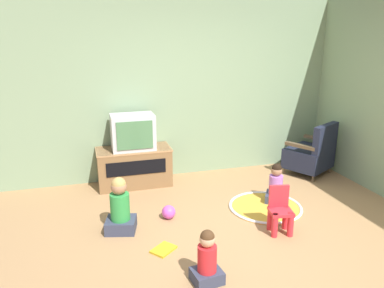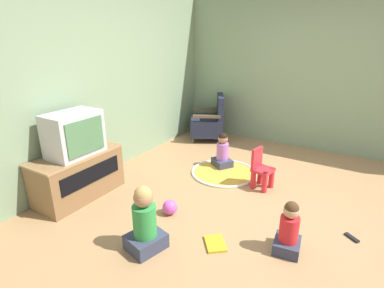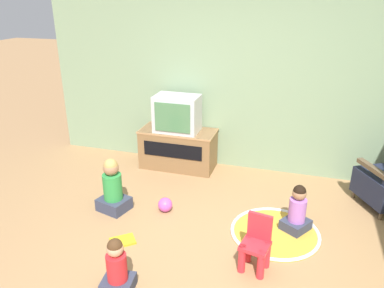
{
  "view_description": "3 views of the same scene",
  "coord_description": "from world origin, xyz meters",
  "views": [
    {
      "loc": [
        -1.64,
        -3.2,
        2.14
      ],
      "look_at": [
        -0.44,
        0.91,
        0.89
      ],
      "focal_mm": 35.0,
      "sensor_mm": 36.0,
      "label": 1
    },
    {
      "loc": [
        -3.1,
        -0.89,
        1.89
      ],
      "look_at": [
        -0.23,
        0.85,
        0.66
      ],
      "focal_mm": 28.0,
      "sensor_mm": 36.0,
      "label": 2
    },
    {
      "loc": [
        0.63,
        -2.66,
        2.36
      ],
      "look_at": [
        -0.43,
        0.79,
        0.89
      ],
      "focal_mm": 35.0,
      "sensor_mm": 36.0,
      "label": 3
    }
  ],
  "objects": [
    {
      "name": "book",
      "position": [
        -0.97,
        0.14,
        0.01
      ],
      "size": [
        0.3,
        0.29,
        0.02
      ],
      "rotation": [
        0.0,
        0.0,
        0.68
      ],
      "color": "gold",
      "rests_on": "ground_plane"
    },
    {
      "name": "television",
      "position": [
        -1.0,
        1.97,
        0.81
      ],
      "size": [
        0.6,
        0.4,
        0.5
      ],
      "color": "#B7B7BC",
      "rests_on": "tv_cabinet"
    },
    {
      "name": "child_watching_center",
      "position": [
        -0.7,
        -0.46,
        0.22
      ],
      "size": [
        0.29,
        0.26,
        0.51
      ],
      "rotation": [
        0.0,
        0.0,
        0.12
      ],
      "color": "#33384C",
      "rests_on": "ground_plane"
    },
    {
      "name": "toy_ball",
      "position": [
        -0.76,
        0.81,
        0.08
      ],
      "size": [
        0.17,
        0.17,
        0.17
      ],
      "color": "#CC4CB2",
      "rests_on": "ground_plane"
    },
    {
      "name": "ground_plane",
      "position": [
        0.0,
        0.0,
        0.0
      ],
      "size": [
        30.0,
        30.0,
        0.0
      ],
      "primitive_type": "plane",
      "color": "#9E754C"
    },
    {
      "name": "child_watching_left",
      "position": [
        0.7,
        0.88,
        0.23
      ],
      "size": [
        0.35,
        0.36,
        0.53
      ],
      "rotation": [
        0.0,
        0.0,
        1.0
      ],
      "color": "#33384C",
      "rests_on": "ground_plane"
    },
    {
      "name": "play_mat",
      "position": [
        0.5,
        0.75,
        0.01
      ],
      "size": [
        0.94,
        0.94,
        0.04
      ],
      "color": "gold",
      "rests_on": "ground_plane"
    },
    {
      "name": "child_watching_right",
      "position": [
        -1.34,
        0.68,
        0.28
      ],
      "size": [
        0.39,
        0.36,
        0.65
      ],
      "rotation": [
        0.0,
        0.0,
        -0.26
      ],
      "color": "#33384C",
      "rests_on": "ground_plane"
    },
    {
      "name": "remote_control",
      "position": [
        -0.19,
        -0.97,
        0.01
      ],
      "size": [
        0.12,
        0.15,
        0.02
      ],
      "rotation": [
        0.0,
        0.0,
        0.94
      ],
      "color": "black",
      "rests_on": "ground_plane"
    },
    {
      "name": "wall_back",
      "position": [
        -0.34,
        2.32,
        1.35
      ],
      "size": [
        5.32,
        0.12,
        2.7
      ],
      "color": "gray",
      "rests_on": "ground_plane"
    },
    {
      "name": "black_armchair",
      "position": [
        1.74,
        1.67,
        0.33
      ],
      "size": [
        0.86,
        0.83,
        0.84
      ],
      "rotation": [
        0.0,
        0.0,
        3.65
      ],
      "color": "brown",
      "rests_on": "ground_plane"
    },
    {
      "name": "tv_cabinet",
      "position": [
        -1.0,
        1.99,
        0.29
      ],
      "size": [
        1.06,
        0.49,
        0.56
      ],
      "color": "brown",
      "rests_on": "ground_plane"
    },
    {
      "name": "yellow_kid_chair",
      "position": [
        0.37,
        0.16,
        0.22
      ],
      "size": [
        0.29,
        0.28,
        0.53
      ],
      "rotation": [
        0.0,
        0.0,
        -0.19
      ],
      "color": "red",
      "rests_on": "ground_plane"
    },
    {
      "name": "wall_right",
      "position": [
        2.26,
        -0.31,
        1.35
      ],
      "size": [
        0.12,
        5.38,
        2.7
      ],
      "color": "gray",
      "rests_on": "ground_plane"
    }
  ]
}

